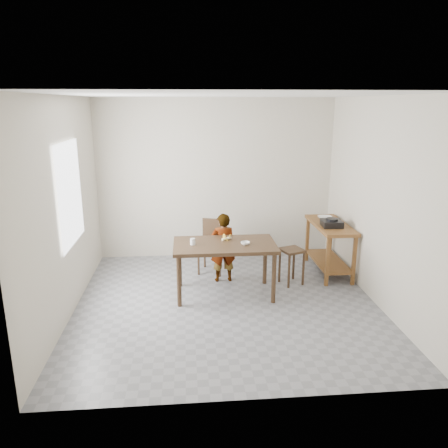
{
  "coord_description": "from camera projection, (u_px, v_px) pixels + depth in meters",
  "views": [
    {
      "loc": [
        -0.51,
        -5.36,
        2.6
      ],
      "look_at": [
        0.0,
        0.4,
        1.0
      ],
      "focal_mm": 35.0,
      "sensor_mm": 36.0,
      "label": 1
    }
  ],
  "objects": [
    {
      "name": "glass_tumbler",
      "position": [
        193.0,
        242.0,
        5.92
      ],
      "size": [
        0.07,
        0.07,
        0.09
      ],
      "primitive_type": "cylinder",
      "rotation": [
        0.0,
        0.0,
        -0.04
      ],
      "color": "silver",
      "rests_on": "dining_table"
    },
    {
      "name": "window_pane",
      "position": [
        70.0,
        194.0,
        5.51
      ],
      "size": [
        0.02,
        1.1,
        1.3
      ],
      "primitive_type": "cube",
      "color": "white",
      "rests_on": "wall_left"
    },
    {
      "name": "gas_burner",
      "position": [
        332.0,
        223.0,
        6.61
      ],
      "size": [
        0.31,
        0.31,
        0.1
      ],
      "primitive_type": "cube",
      "rotation": [
        0.0,
        0.0,
        -0.06
      ],
      "color": "black",
      "rests_on": "prep_counter"
    },
    {
      "name": "banana",
      "position": [
        226.0,
        238.0,
        6.12
      ],
      "size": [
        0.19,
        0.17,
        0.06
      ],
      "primitive_type": null,
      "rotation": [
        0.0,
        0.0,
        0.41
      ],
      "color": "#E1CD4D",
      "rests_on": "dining_table"
    },
    {
      "name": "ceiling",
      "position": [
        227.0,
        93.0,
        5.16
      ],
      "size": [
        4.0,
        4.0,
        0.04
      ],
      "primitive_type": "cube",
      "color": "white",
      "rests_on": "wall_back"
    },
    {
      "name": "child",
      "position": [
        223.0,
        248.0,
        6.51
      ],
      "size": [
        0.4,
        0.28,
        1.05
      ],
      "primitive_type": "imported",
      "rotation": [
        0.0,
        0.0,
        3.22
      ],
      "color": "silver",
      "rests_on": "floor"
    },
    {
      "name": "wall_back",
      "position": [
        216.0,
        179.0,
        7.47
      ],
      "size": [
        4.0,
        0.04,
        2.7
      ],
      "primitive_type": "cube",
      "color": "beige",
      "rests_on": "ground"
    },
    {
      "name": "serving_bowl",
      "position": [
        325.0,
        218.0,
        6.99
      ],
      "size": [
        0.25,
        0.25,
        0.06
      ],
      "primitive_type": "imported",
      "rotation": [
        0.0,
        0.0,
        -0.08
      ],
      "color": "silver",
      "rests_on": "prep_counter"
    },
    {
      "name": "small_bowl",
      "position": [
        245.0,
        243.0,
        5.92
      ],
      "size": [
        0.16,
        0.16,
        0.04
      ],
      "primitive_type": "imported",
      "rotation": [
        0.0,
        0.0,
        -0.29
      ],
      "color": "silver",
      "rests_on": "dining_table"
    },
    {
      "name": "wall_left",
      "position": [
        63.0,
        209.0,
        5.36
      ],
      "size": [
        0.04,
        4.0,
        2.7
      ],
      "primitive_type": "cube",
      "color": "beige",
      "rests_on": "ground"
    },
    {
      "name": "dining_table",
      "position": [
        225.0,
        269.0,
        6.08
      ],
      "size": [
        1.4,
        0.8,
        0.75
      ],
      "primitive_type": null,
      "color": "#392717",
      "rests_on": "floor"
    },
    {
      "name": "wall_front",
      "position": [
        250.0,
        261.0,
        3.59
      ],
      "size": [
        4.0,
        0.04,
        2.7
      ],
      "primitive_type": "cube",
      "color": "beige",
      "rests_on": "ground"
    },
    {
      "name": "floor",
      "position": [
        227.0,
        305.0,
        5.89
      ],
      "size": [
        4.0,
        4.0,
        0.04
      ],
      "primitive_type": "cube",
      "color": "slate",
      "rests_on": "ground"
    },
    {
      "name": "prep_counter",
      "position": [
        329.0,
        248.0,
        6.89
      ],
      "size": [
        0.5,
        1.2,
        0.8
      ],
      "primitive_type": null,
      "color": "brown",
      "rests_on": "floor"
    },
    {
      "name": "stool",
      "position": [
        291.0,
        266.0,
        6.47
      ],
      "size": [
        0.39,
        0.39,
        0.54
      ],
      "primitive_type": null,
      "rotation": [
        0.0,
        0.0,
        0.36
      ],
      "color": "#392717",
      "rests_on": "floor"
    },
    {
      "name": "wall_right",
      "position": [
        380.0,
        203.0,
        5.7
      ],
      "size": [
        0.04,
        4.0,
        2.7
      ],
      "primitive_type": "cube",
      "color": "beige",
      "rests_on": "ground"
    },
    {
      "name": "dining_chair",
      "position": [
        212.0,
        247.0,
        6.88
      ],
      "size": [
        0.51,
        0.51,
        0.83
      ],
      "primitive_type": null,
      "rotation": [
        0.0,
        0.0,
        -0.33
      ],
      "color": "#392717",
      "rests_on": "floor"
    }
  ]
}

